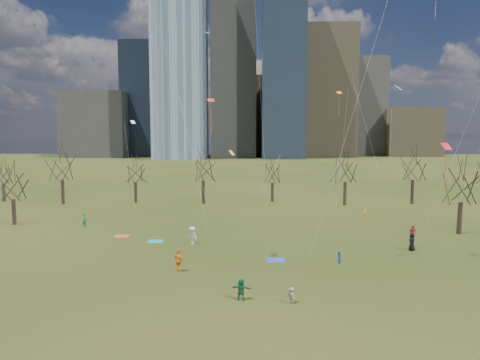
{
  "coord_description": "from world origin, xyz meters",
  "views": [
    {
      "loc": [
        1.1,
        -32.68,
        11.56
      ],
      "look_at": [
        0.0,
        12.0,
        7.0
      ],
      "focal_mm": 32.0,
      "sensor_mm": 36.0,
      "label": 1
    }
  ],
  "objects_px": {
    "blanket_navy": "(276,260)",
    "blanket_crimson": "(122,236)",
    "blanket_teal": "(155,241)",
    "person_4": "(179,261)"
  },
  "relations": [
    {
      "from": "blanket_crimson",
      "to": "person_4",
      "type": "xyz_separation_m",
      "value": [
        8.8,
        -12.82,
        0.92
      ]
    },
    {
      "from": "blanket_teal",
      "to": "person_4",
      "type": "relative_size",
      "value": 0.86
    },
    {
      "from": "blanket_teal",
      "to": "blanket_navy",
      "type": "distance_m",
      "value": 14.62
    },
    {
      "from": "blanket_navy",
      "to": "blanket_crimson",
      "type": "distance_m",
      "value": 19.66
    },
    {
      "from": "blanket_teal",
      "to": "blanket_crimson",
      "type": "height_order",
      "value": "same"
    },
    {
      "from": "blanket_crimson",
      "to": "person_4",
      "type": "height_order",
      "value": "person_4"
    },
    {
      "from": "blanket_navy",
      "to": "blanket_crimson",
      "type": "height_order",
      "value": "same"
    },
    {
      "from": "blanket_teal",
      "to": "person_4",
      "type": "bearing_deg",
      "value": -67.29
    },
    {
      "from": "blanket_teal",
      "to": "blanket_navy",
      "type": "xyz_separation_m",
      "value": [
        12.91,
        -6.87,
        0.0
      ]
    },
    {
      "from": "blanket_navy",
      "to": "blanket_crimson",
      "type": "xyz_separation_m",
      "value": [
        -17.34,
        9.25,
        0.0
      ]
    }
  ]
}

